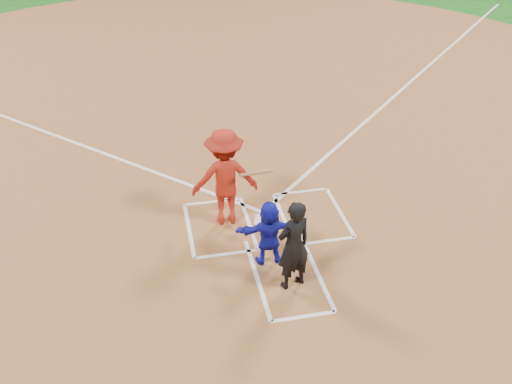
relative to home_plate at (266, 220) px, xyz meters
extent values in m
plane|color=#155415|center=(0.00, 0.00, -0.02)|extent=(120.00, 120.00, 0.00)
cylinder|color=brown|center=(0.00, 6.00, -0.01)|extent=(28.00, 28.00, 0.01)
cylinder|color=silver|center=(0.00, 0.00, 0.00)|extent=(0.60, 0.60, 0.02)
imported|color=#1517AF|center=(-0.24, -1.27, 0.64)|extent=(1.20, 0.39, 1.29)
imported|color=black|center=(0.02, -1.99, 0.86)|extent=(0.73, 0.60, 1.74)
cube|color=white|center=(-0.98, 0.92, -0.01)|extent=(1.22, 0.08, 0.01)
cube|color=white|center=(-0.98, -0.92, -0.01)|extent=(1.22, 0.08, 0.01)
cube|color=white|center=(-0.37, 0.00, -0.01)|extent=(0.08, 1.83, 0.01)
cube|color=white|center=(-1.59, 0.00, -0.01)|extent=(0.08, 1.83, 0.01)
cube|color=white|center=(0.98, 0.92, -0.01)|extent=(1.22, 0.08, 0.01)
cube|color=white|center=(0.98, -0.92, -0.01)|extent=(1.22, 0.08, 0.01)
cube|color=white|center=(0.37, 0.00, -0.01)|extent=(0.08, 1.83, 0.01)
cube|color=white|center=(1.59, 0.00, -0.01)|extent=(0.08, 1.83, 0.01)
cube|color=white|center=(-0.55, -1.70, -0.01)|extent=(0.08, 2.20, 0.01)
cube|color=white|center=(0.55, -1.70, -0.01)|extent=(0.08, 2.20, 0.01)
cube|color=white|center=(0.00, -2.80, -0.01)|extent=(1.10, 0.08, 0.01)
cube|color=white|center=(7.07, 7.37, -0.01)|extent=(14.21, 14.21, 0.01)
imported|color=#AA1E12|center=(-0.80, 0.19, 1.02)|extent=(1.34, 0.80, 2.05)
cylinder|color=#9C6739|center=(-0.20, 0.04, 1.13)|extent=(0.77, 0.46, 0.28)
camera|label=1|loc=(-2.16, -9.31, 6.81)|focal=40.00mm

